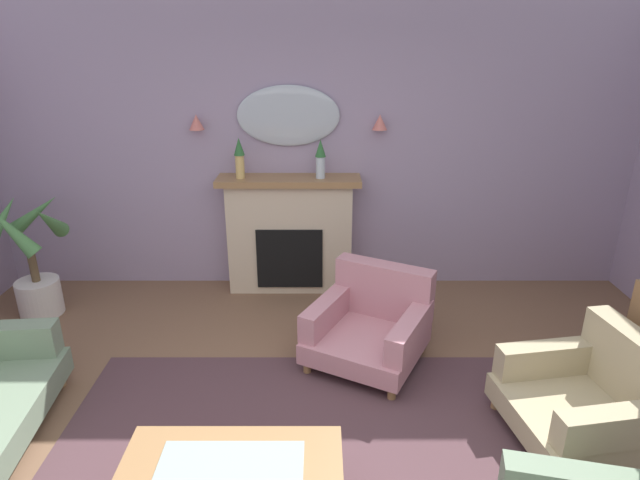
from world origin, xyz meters
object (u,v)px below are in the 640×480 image
at_px(wall_mirror, 289,116).
at_px(armchair_beside_couch, 372,323).
at_px(wall_sconce_right, 380,122).
at_px(mantel_vase_left, 240,156).
at_px(fireplace, 290,236).
at_px(armchair_near_fireplace, 592,397).
at_px(mantel_vase_centre, 321,157).
at_px(coffee_table, 231,477).
at_px(wall_sconce_left, 197,122).
at_px(potted_plant_tall_palm, 33,262).

bearing_deg(wall_mirror, armchair_beside_couch, -62.99).
bearing_deg(wall_sconce_right, wall_mirror, 176.63).
bearing_deg(mantel_vase_left, fireplace, 3.60).
relative_size(mantel_vase_left, armchair_beside_couch, 0.34).
height_order(fireplace, armchair_near_fireplace, fireplace).
relative_size(mantel_vase_centre, coffee_table, 0.33).
distance_m(wall_sconce_left, armchair_near_fireplace, 3.86).
xyz_separation_m(fireplace, wall_sconce_left, (-0.85, 0.09, 1.09)).
bearing_deg(fireplace, wall_sconce_left, 173.84).
bearing_deg(wall_sconce_left, wall_mirror, 3.37).
bearing_deg(mantel_vase_centre, fireplace, 174.61).
bearing_deg(wall_sconce_right, armchair_near_fireplace, -63.04).
bearing_deg(wall_sconce_left, armchair_near_fireplace, -38.24).
xyz_separation_m(wall_mirror, wall_sconce_right, (0.85, -0.05, -0.05)).
height_order(wall_mirror, armchair_near_fireplace, wall_mirror).
relative_size(mantel_vase_centre, wall_sconce_left, 2.59).
distance_m(wall_sconce_right, coffee_table, 3.37).
xyz_separation_m(mantel_vase_left, coffee_table, (0.31, -2.84, -0.98)).
relative_size(fireplace, mantel_vase_centre, 3.75).
bearing_deg(coffee_table, mantel_vase_centre, 81.15).
xyz_separation_m(fireplace, wall_mirror, (0.00, 0.14, 1.14)).
distance_m(wall_mirror, wall_sconce_left, 0.85).
bearing_deg(potted_plant_tall_palm, fireplace, 12.93).
bearing_deg(wall_mirror, armchair_near_fireplace, -49.00).
distance_m(mantel_vase_left, coffee_table, 3.02).
bearing_deg(coffee_table, potted_plant_tall_palm, 132.32).
relative_size(mantel_vase_left, wall_mirror, 0.39).
bearing_deg(coffee_table, wall_sconce_right, 71.48).
relative_size(fireplace, wall_mirror, 1.42).
bearing_deg(wall_mirror, potted_plant_tall_palm, -163.73).
height_order(coffee_table, armchair_near_fireplace, armchair_near_fireplace).
bearing_deg(armchair_beside_couch, coffee_table, -117.26).
distance_m(fireplace, mantel_vase_centre, 0.84).
bearing_deg(mantel_vase_left, mantel_vase_centre, 0.00).
bearing_deg(wall_sconce_left, wall_sconce_right, 0.00).
bearing_deg(potted_plant_tall_palm, wall_sconce_left, 23.28).
distance_m(mantel_vase_left, wall_sconce_right, 1.34).
bearing_deg(armchair_near_fireplace, potted_plant_tall_palm, 159.19).
bearing_deg(wall_sconce_left, mantel_vase_left, -16.70).
height_order(mantel_vase_centre, coffee_table, mantel_vase_centre).
bearing_deg(potted_plant_tall_palm, armchair_beside_couch, -13.40).
bearing_deg(wall_sconce_right, coffee_table, -108.52).
relative_size(mantel_vase_left, wall_sconce_right, 2.69).
distance_m(armchair_beside_couch, armchair_near_fireplace, 1.58).
relative_size(coffee_table, armchair_near_fireplace, 1.17).
distance_m(mantel_vase_left, armchair_near_fireplace, 3.40).
relative_size(mantel_vase_centre, wall_mirror, 0.38).
bearing_deg(mantel_vase_centre, armchair_beside_couch, -71.60).
distance_m(wall_mirror, armchair_beside_couch, 2.09).
distance_m(armchair_near_fireplace, potted_plant_tall_palm, 4.57).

